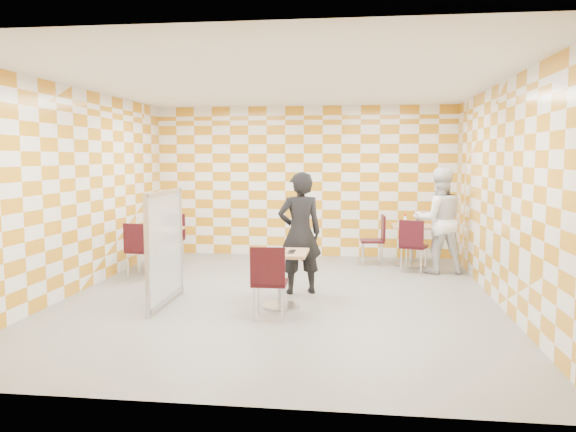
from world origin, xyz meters
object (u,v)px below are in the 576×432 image
Objects in this scene: main_table at (281,270)px; man_dark at (300,233)px; chair_second_front at (413,242)px; second_table at (412,238)px; partition at (165,247)px; man_white at (439,220)px; chair_empty_far at (172,234)px; chair_main_front at (269,277)px; empty_table at (160,242)px; chair_empty_near at (139,246)px; chair_second_side at (377,236)px; sport_bottle at (405,220)px; soda_bottle at (418,219)px.

main_table is 0.91m from man_dark.
chair_second_front reaches higher than main_table.
partition is at bearing -138.00° from second_table.
man_white is (2.39, 2.59, 0.40)m from main_table.
chair_empty_far is 0.52× the size of man_dark.
chair_main_front is (-0.06, -0.63, 0.04)m from main_table.
man_white is at bearing 5.80° from empty_table.
chair_empty_near is at bearing 123.01° from partition.
empty_table is at bearing 80.06° from chair_empty_near.
chair_second_side is at bearing -135.95° from man_dark.
chair_second_side is 1.00× the size of chair_empty_far.
sport_bottle is at bearing -57.87° from man_white.
man_dark is at bearing 78.35° from main_table.
soda_bottle reaches higher than chair_second_front.
chair_empty_far is (-4.44, -0.26, 0.04)m from second_table.
chair_empty_far reaches higher than second_table.
second_table is 0.37m from soda_bottle.
partition is (-1.56, -0.07, 0.28)m from main_table.
sport_bottle is (1.87, 3.19, 0.33)m from main_table.
chair_empty_near is at bearing -159.65° from second_table.
chair_main_front is 4.24m from chair_empty_far.
partition reaches higher than chair_main_front.
empty_table is 4.44m from sport_bottle.
man_white is (3.95, 2.66, 0.12)m from partition.
empty_table is (-2.42, 2.10, 0.00)m from main_table.
main_table is 0.81× the size of chair_second_front.
chair_second_front is 0.81m from soda_bottle.
man_dark reaches higher than partition.
chair_empty_near is (-2.54, 1.44, 0.04)m from main_table.
chair_empty_far is 4.02× the size of soda_bottle.
chair_main_front and chair_second_side have the same top height.
sport_bottle is at bearing 95.76° from chair_second_front.
chair_main_front is 4.06m from man_white.
main_table and empty_table have the same top height.
chair_main_front is 1.00× the size of chair_second_front.
second_table is at bearing -146.89° from man_dark.
sport_bottle is at bearing -178.44° from soda_bottle.
sport_bottle is at bearing 14.24° from empty_table.
man_dark is (-1.81, -2.31, 0.38)m from second_table.
partition is 4.73m from sport_bottle.
chair_second_front is at bearing -49.33° from chair_second_side.
man_dark is (1.73, 0.88, 0.10)m from partition.
second_table is 3.26× the size of soda_bottle.
chair_second_side is (-0.62, 0.01, 0.04)m from second_table.
chair_empty_far is at bearing -175.58° from sport_bottle.
main_table is 3.14m from chair_second_front.
chair_second_side is 4.62× the size of sport_bottle.
chair_main_front is at bearing -49.15° from empty_table.
chair_empty_near is 5.07m from man_white.
man_dark is 7.73× the size of soda_bottle.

